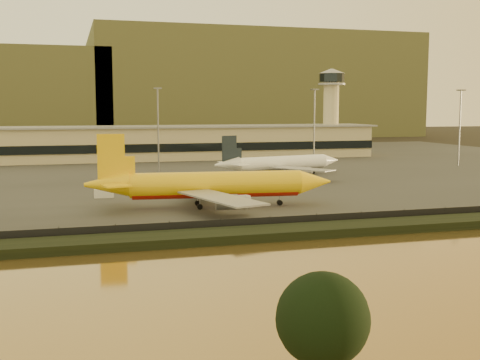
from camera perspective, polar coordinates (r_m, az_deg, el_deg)
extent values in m
plane|color=black|center=(109.74, 3.62, -3.43)|extent=(900.00, 900.00, 0.00)
cube|color=black|center=(94.06, 7.11, -4.77)|extent=(320.00, 7.00, 1.40)
cube|color=#2D2D2D|center=(200.95, -5.50, 1.27)|extent=(320.00, 220.00, 0.20)
cube|color=black|center=(97.56, 6.19, -3.97)|extent=(300.00, 0.05, 2.20)
cube|color=#C8B48B|center=(229.96, -6.89, 3.48)|extent=(160.00, 22.00, 12.00)
cube|color=black|center=(218.99, -6.42, 3.06)|extent=(160.00, 0.60, 3.00)
cube|color=gray|center=(229.68, -6.91, 5.05)|extent=(164.00, 24.00, 0.60)
cylinder|color=#C8B48B|center=(255.86, 8.61, 5.81)|extent=(6.40, 6.40, 30.00)
cylinder|color=black|center=(256.12, 8.68, 9.56)|extent=(10.40, 10.40, 3.50)
cone|color=gray|center=(256.27, 8.69, 10.17)|extent=(11.20, 11.20, 2.00)
cylinder|color=gray|center=(256.01, 8.67, 8.99)|extent=(11.20, 11.20, 0.80)
cylinder|color=slate|center=(183.71, -7.76, 4.66)|extent=(0.50, 0.50, 25.00)
cube|color=slate|center=(183.67, -7.83, 8.62)|extent=(2.20, 2.20, 0.40)
cylinder|color=slate|center=(195.34, 7.05, 4.79)|extent=(0.50, 0.50, 25.00)
cube|color=slate|center=(195.31, 7.10, 8.52)|extent=(2.20, 2.20, 0.40)
cylinder|color=slate|center=(214.88, 20.10, 4.61)|extent=(0.50, 0.50, 25.00)
cube|color=slate|center=(214.85, 20.24, 8.00)|extent=(2.20, 2.20, 0.40)
cube|color=olive|center=(459.65, -0.03, 8.79)|extent=(220.00, 160.00, 70.00)
cylinder|color=yellow|center=(117.49, -2.27, -0.37)|extent=(33.79, 8.31, 4.83)
cylinder|color=red|center=(117.60, -2.27, -0.78)|extent=(32.76, 7.16, 3.77)
cone|color=yellow|center=(121.76, 7.09, -0.16)|extent=(6.98, 5.49, 4.83)
cone|color=yellow|center=(116.52, -12.52, -0.41)|extent=(8.83, 5.68, 4.83)
cube|color=yellow|center=(115.95, -12.13, 2.21)|extent=(5.13, 0.92, 8.46)
cube|color=yellow|center=(121.21, -11.55, 0.06)|extent=(6.12, 6.09, 0.29)
cube|color=yellow|center=(111.61, -11.68, -0.52)|extent=(5.50, 5.46, 0.29)
cube|color=gray|center=(130.16, -3.44, -0.05)|extent=(15.57, 21.52, 0.29)
cylinder|color=gray|center=(127.52, -2.23, -0.78)|extent=(5.83, 3.23, 2.66)
cube|color=gray|center=(104.84, -1.83, -1.71)|extent=(12.02, 21.90, 0.29)
cylinder|color=gray|center=(108.46, -0.84, -2.13)|extent=(5.83, 3.23, 2.66)
cylinder|color=black|center=(120.43, 3.78, -2.15)|extent=(1.15, 0.95, 1.06)
cylinder|color=slate|center=(120.34, 3.78, -1.89)|extent=(0.19, 0.19, 2.18)
cylinder|color=black|center=(115.52, -3.83, -2.54)|extent=(1.15, 0.95, 1.06)
cylinder|color=slate|center=(115.43, -3.83, -2.27)|extent=(0.19, 0.19, 2.18)
cylinder|color=black|center=(119.79, -4.06, -2.20)|extent=(1.15, 0.95, 1.06)
cylinder|color=slate|center=(119.71, -4.06, -1.94)|extent=(0.19, 0.19, 2.18)
cylinder|color=white|center=(171.84, 4.02, 1.64)|extent=(28.74, 10.26, 3.97)
cylinder|color=gray|center=(171.90, 4.02, 1.41)|extent=(27.77, 9.23, 3.10)
cone|color=white|center=(181.65, 8.55, 1.86)|extent=(6.30, 5.11, 3.97)
cone|color=white|center=(162.82, -1.26, 1.47)|extent=(7.85, 5.47, 3.97)
cube|color=black|center=(162.84, -1.02, 3.01)|extent=(4.33, 1.29, 6.95)
cube|color=white|center=(167.03, -1.41, 1.71)|extent=(4.29, 4.11, 0.24)
cube|color=white|center=(160.06, -0.10, 1.48)|extent=(5.34, 5.27, 0.24)
cube|color=gray|center=(180.71, 1.93, 1.68)|extent=(8.30, 18.52, 0.24)
cylinder|color=gray|center=(179.56, 2.91, 1.30)|extent=(5.13, 3.19, 2.18)
cube|color=gray|center=(162.44, 5.88, 1.07)|extent=(14.78, 17.83, 0.24)
cylinder|color=gray|center=(165.87, 5.91, 0.81)|extent=(5.13, 3.19, 2.18)
cylinder|color=black|center=(178.31, 6.96, 0.72)|extent=(1.01, 0.87, 0.87)
cylinder|color=slate|center=(178.26, 6.96, 0.86)|extent=(0.21, 0.21, 1.79)
cylinder|color=black|center=(169.08, 3.49, 0.42)|extent=(1.01, 0.87, 0.87)
cylinder|color=slate|center=(169.03, 3.49, 0.57)|extent=(0.21, 0.21, 1.79)
cylinder|color=black|center=(172.09, 2.86, 0.54)|extent=(1.01, 0.87, 0.87)
cylinder|color=slate|center=(172.04, 2.86, 0.69)|extent=(0.21, 0.21, 1.79)
cube|color=yellow|center=(136.38, 3.36, -0.98)|extent=(3.91, 2.88, 1.60)
cube|color=white|center=(133.71, -12.78, -1.24)|extent=(4.19, 1.97, 1.87)
sphere|color=black|center=(40.74, 7.85, -12.91)|extent=(6.23, 6.23, 6.23)
sphere|color=black|center=(42.41, 9.14, -13.24)|extent=(4.28, 4.28, 4.28)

